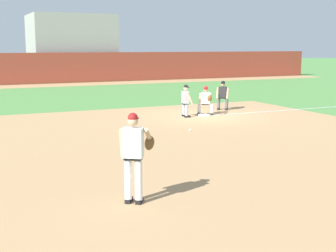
{
  "coord_description": "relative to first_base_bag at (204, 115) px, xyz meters",
  "views": [
    {
      "loc": [
        -10.25,
        -18.46,
        3.16
      ],
      "look_at": [
        -4.97,
        -6.92,
        0.98
      ],
      "focal_mm": 50.0,
      "sensor_mm": 36.0,
      "label": 1
    }
  ],
  "objects": [
    {
      "name": "umpire",
      "position": [
        1.86,
        1.45,
        0.75
      ],
      "size": [
        0.68,
        0.65,
        1.46
      ],
      "color": "black",
      "rests_on": "ground"
    },
    {
      "name": "pitcher",
      "position": [
        -7.06,
        -9.87,
        1.01
      ],
      "size": [
        0.84,
        0.56,
        1.86
      ],
      "color": "black",
      "rests_on": "ground"
    },
    {
      "name": "baserunner",
      "position": [
        -0.86,
        0.15,
        0.75
      ],
      "size": [
        0.51,
        0.64,
        1.46
      ],
      "color": "black",
      "rests_on": "ground"
    },
    {
      "name": "infield_dirt_patch",
      "position": [
        -3.55,
        -4.95,
        -0.04
      ],
      "size": [
        18.0,
        18.0,
        0.01
      ],
      "primitive_type": "cube",
      "color": "tan",
      "rests_on": "ground"
    },
    {
      "name": "stadium_seating_block",
      "position": [
        0.0,
        25.75,
        2.98
      ],
      "size": [
        7.45,
        5.9,
        6.0
      ],
      "color": "gray",
      "rests_on": "ground"
    },
    {
      "name": "first_base_bag",
      "position": [
        0.0,
        0.0,
        0.0
      ],
      "size": [
        0.38,
        0.38,
        0.09
      ],
      "primitive_type": "cube",
      "color": "white",
      "rests_on": "ground"
    },
    {
      "name": "outfield_wall",
      "position": [
        0.0,
        22.0,
        1.26
      ],
      "size": [
        48.0,
        0.5,
        2.6
      ],
      "color": "brown",
      "rests_on": "ground"
    },
    {
      "name": "baseball",
      "position": [
        -2.27,
        -3.08,
        -0.01
      ],
      "size": [
        0.07,
        0.07,
        0.07
      ],
      "primitive_type": "sphere",
      "color": "white",
      "rests_on": "ground"
    },
    {
      "name": "ground_plane",
      "position": [
        0.0,
        0.0,
        -0.04
      ],
      "size": [
        160.0,
        160.0,
        0.0
      ],
      "primitive_type": "plane",
      "color": "#518942"
    },
    {
      "name": "warning_track_strip",
      "position": [
        0.0,
        20.0,
        -0.04
      ],
      "size": [
        48.0,
        3.2,
        0.01
      ],
      "primitive_type": "cube",
      "color": "tan",
      "rests_on": "ground"
    },
    {
      "name": "first_baseman",
      "position": [
        0.26,
        0.3,
        0.69
      ],
      "size": [
        0.73,
        1.08,
        1.34
      ],
      "color": "black",
      "rests_on": "ground"
    }
  ]
}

